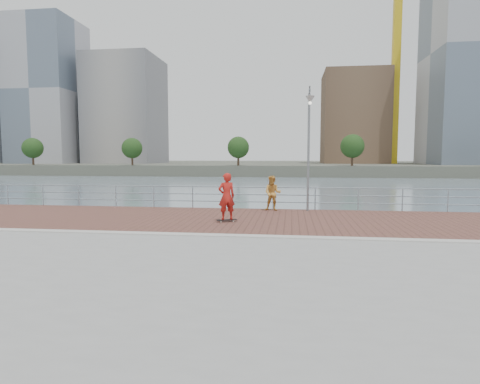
# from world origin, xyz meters

# --- Properties ---
(water) EXTENTS (400.00, 400.00, 0.00)m
(water) POSITION_xyz_m (0.00, 0.00, -2.00)
(water) COLOR slate
(water) RESTS_ON ground
(seawall) EXTENTS (40.00, 24.00, 2.00)m
(seawall) POSITION_xyz_m (0.00, -5.00, -1.00)
(seawall) COLOR gray
(seawall) RESTS_ON ground
(brick_lane) EXTENTS (40.00, 6.80, 0.02)m
(brick_lane) POSITION_xyz_m (0.00, 3.60, 0.01)
(brick_lane) COLOR brown
(brick_lane) RESTS_ON seawall
(curb) EXTENTS (40.00, 0.40, 0.06)m
(curb) POSITION_xyz_m (0.00, 0.00, 0.03)
(curb) COLOR #B7B5AD
(curb) RESTS_ON seawall
(concrete_lane) EXTENTS (40.00, 16.80, 0.02)m
(concrete_lane) POSITION_xyz_m (0.00, -8.60, 0.01)
(concrete_lane) COLOR #9E9E9B
(concrete_lane) RESTS_ON seawall
(far_shore) EXTENTS (320.00, 95.00, 2.50)m
(far_shore) POSITION_xyz_m (0.00, 122.50, -0.75)
(far_shore) COLOR #4C5142
(far_shore) RESTS_ON ground
(guardrail) EXTENTS (39.06, 0.06, 1.13)m
(guardrail) POSITION_xyz_m (0.00, 7.00, 0.69)
(guardrail) COLOR #8C9EA8
(guardrail) RESTS_ON brick_lane
(street_lamp) EXTENTS (0.41, 1.19, 5.60)m
(street_lamp) POSITION_xyz_m (2.70, 6.09, 3.98)
(street_lamp) COLOR slate
(street_lamp) RESTS_ON brick_lane
(skateboard) EXTENTS (0.82, 0.52, 0.09)m
(skateboard) POSITION_xyz_m (-0.65, 2.83, 0.09)
(skateboard) COLOR black
(skateboard) RESTS_ON brick_lane
(skateboarder) EXTENTS (0.81, 0.69, 1.87)m
(skateboarder) POSITION_xyz_m (-0.65, 2.83, 1.04)
(skateboarder) COLOR red
(skateboarder) RESTS_ON skateboard
(bystander) EXTENTS (0.89, 0.74, 1.69)m
(bystander) POSITION_xyz_m (1.02, 6.37, 0.86)
(bystander) COLOR gold
(bystander) RESTS_ON brick_lane
(tower_crane) EXTENTS (47.00, 2.00, 50.70)m
(tower_crane) POSITION_xyz_m (27.36, 104.00, 33.50)
(tower_crane) COLOR gold
(tower_crane) RESTS_ON far_shore
(skyline) EXTENTS (233.00, 41.00, 68.53)m
(skyline) POSITION_xyz_m (27.95, 104.13, 23.95)
(skyline) COLOR #ADA38E
(skyline) RESTS_ON far_shore
(shoreline_trees) EXTENTS (144.92, 5.15, 6.86)m
(shoreline_trees) POSITION_xyz_m (7.55, 77.00, 4.60)
(shoreline_trees) COLOR #473323
(shoreline_trees) RESTS_ON far_shore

